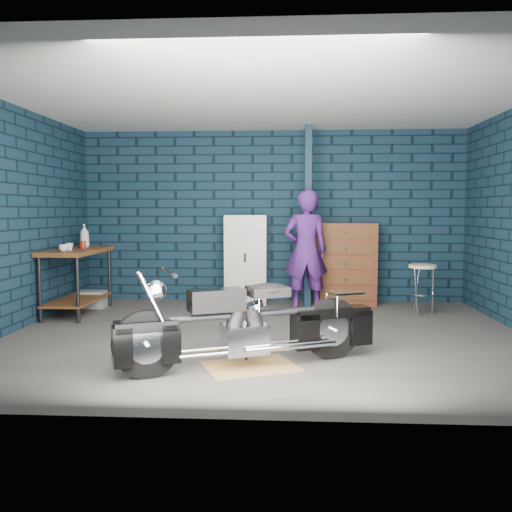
{
  "coord_description": "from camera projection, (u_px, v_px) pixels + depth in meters",
  "views": [
    {
      "loc": [
        0.26,
        -6.12,
        1.44
      ],
      "look_at": [
        -0.13,
        0.3,
        0.9
      ],
      "focal_mm": 38.0,
      "sensor_mm": 36.0,
      "label": 1
    }
  ],
  "objects": [
    {
      "name": "tool_chest",
      "position": [
        344.0,
        264.0,
        8.33
      ],
      "size": [
        0.94,
        0.52,
        1.25
      ],
      "primitive_type": "cube",
      "color": "brown",
      "rests_on": "ground"
    },
    {
      "name": "storage_bin",
      "position": [
        92.0,
        299.0,
        8.07
      ],
      "size": [
        0.4,
        0.28,
        0.25
      ],
      "primitive_type": "cube",
      "color": "gray",
      "rests_on": "ground"
    },
    {
      "name": "motorcycle",
      "position": [
        250.0,
        317.0,
        4.97
      ],
      "size": [
        2.17,
        1.38,
        0.93
      ],
      "primitive_type": null,
      "rotation": [
        0.0,
        0.0,
        0.41
      ],
      "color": "black",
      "rests_on": "ground"
    },
    {
      "name": "cup_b",
      "position": [
        69.0,
        247.0,
        7.26
      ],
      "size": [
        0.11,
        0.11,
        0.1
      ],
      "primitive_type": "imported",
      "rotation": [
        0.0,
        0.0,
        -0.05
      ],
      "color": "beige",
      "rests_on": "workbench"
    },
    {
      "name": "drip_mat",
      "position": [
        250.0,
        366.0,
        5.01
      ],
      "size": [
        1.0,
        0.9,
        0.01
      ],
      "primitive_type": "cube",
      "rotation": [
        0.0,
        0.0,
        0.41
      ],
      "color": "olive",
      "rests_on": "ground"
    },
    {
      "name": "mug_red",
      "position": [
        83.0,
        245.0,
        7.63
      ],
      "size": [
        0.08,
        0.08,
        0.11
      ],
      "primitive_type": "cylinder",
      "rotation": [
        0.0,
        0.0,
        0.02
      ],
      "color": "#A81C16",
      "rests_on": "workbench"
    },
    {
      "name": "room_walls",
      "position": [
        267.0,
        173.0,
        6.62
      ],
      "size": [
        6.02,
        5.01,
        2.71
      ],
      "color": "#102835",
      "rests_on": "ground"
    },
    {
      "name": "bottle",
      "position": [
        85.0,
        236.0,
        7.88
      ],
      "size": [
        0.13,
        0.13,
        0.34
      ],
      "primitive_type": "imported",
      "rotation": [
        0.0,
        0.0,
        -0.01
      ],
      "color": "gray",
      "rests_on": "workbench"
    },
    {
      "name": "support_post",
      "position": [
        308.0,
        217.0,
        8.02
      ],
      "size": [
        0.1,
        0.1,
        2.7
      ],
      "primitive_type": "cube",
      "color": "#112736",
      "rests_on": "ground"
    },
    {
      "name": "locker",
      "position": [
        246.0,
        259.0,
        8.41
      ],
      "size": [
        0.64,
        0.46,
        1.37
      ],
      "primitive_type": "cube",
      "color": "beige",
      "rests_on": "ground"
    },
    {
      "name": "shop_stool",
      "position": [
        422.0,
        289.0,
        7.55
      ],
      "size": [
        0.47,
        0.47,
        0.69
      ],
      "primitive_type": null,
      "rotation": [
        0.0,
        0.0,
        -0.26
      ],
      "color": "beige",
      "rests_on": "ground"
    },
    {
      "name": "cup_a",
      "position": [
        63.0,
        248.0,
        7.08
      ],
      "size": [
        0.13,
        0.13,
        0.09
      ],
      "primitive_type": "imported",
      "rotation": [
        0.0,
        0.0,
        -0.14
      ],
      "color": "beige",
      "rests_on": "workbench"
    },
    {
      "name": "ground",
      "position": [
        265.0,
        336.0,
        6.23
      ],
      "size": [
        6.0,
        6.0,
        0.0
      ],
      "primitive_type": "plane",
      "color": "#4C4A47",
      "rests_on": "ground"
    },
    {
      "name": "person",
      "position": [
        306.0,
        251.0,
        7.78
      ],
      "size": [
        0.68,
        0.48,
        1.74
      ],
      "primitive_type": "imported",
      "rotation": [
        0.0,
        0.0,
        3.25
      ],
      "color": "#471D6E",
      "rests_on": "ground"
    },
    {
      "name": "workbench",
      "position": [
        77.0,
        282.0,
        7.55
      ],
      "size": [
        0.6,
        1.4,
        0.91
      ],
      "primitive_type": "cube",
      "color": "brown",
      "rests_on": "ground"
    }
  ]
}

